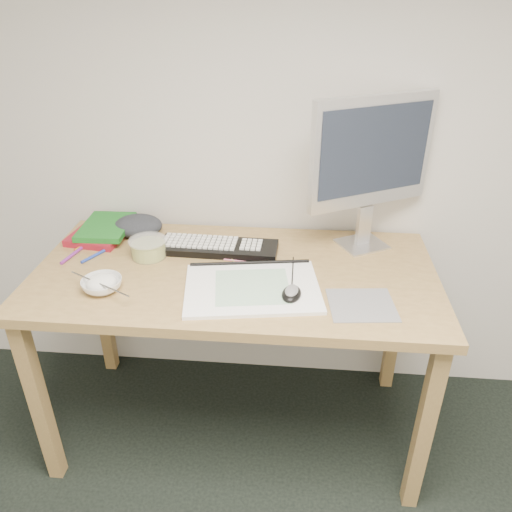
# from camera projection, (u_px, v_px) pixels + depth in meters

# --- Properties ---
(desk) EXTENTS (1.40, 0.70, 0.75)m
(desk) POSITION_uv_depth(u_px,v_px,m) (235.00, 290.00, 1.78)
(desk) COLOR #AA874E
(desk) RESTS_ON ground
(mousepad) EXTENTS (0.22, 0.20, 0.00)m
(mousepad) POSITION_uv_depth(u_px,v_px,m) (362.00, 305.00, 1.55)
(mousepad) COLOR gray
(mousepad) RESTS_ON desk
(sketchpad) EXTENTS (0.48, 0.37, 0.01)m
(sketchpad) POSITION_uv_depth(u_px,v_px,m) (252.00, 288.00, 1.63)
(sketchpad) COLOR white
(sketchpad) RESTS_ON desk
(keyboard) EXTENTS (0.44, 0.15, 0.03)m
(keyboard) POSITION_uv_depth(u_px,v_px,m) (218.00, 247.00, 1.86)
(keyboard) COLOR black
(keyboard) RESTS_ON desk
(monitor) EXTENTS (0.44, 0.26, 0.56)m
(monitor) POSITION_uv_depth(u_px,v_px,m) (372.00, 156.00, 1.74)
(monitor) COLOR silver
(monitor) RESTS_ON desk
(mouse) EXTENTS (0.07, 0.11, 0.03)m
(mouse) POSITION_uv_depth(u_px,v_px,m) (292.00, 291.00, 1.57)
(mouse) COLOR black
(mouse) RESTS_ON sketchpad
(rice_bowl) EXTENTS (0.16, 0.16, 0.04)m
(rice_bowl) POSITION_uv_depth(u_px,v_px,m) (102.00, 285.00, 1.62)
(rice_bowl) COLOR silver
(rice_bowl) RESTS_ON desk
(chopsticks) EXTENTS (0.23, 0.14, 0.02)m
(chopsticks) POSITION_uv_depth(u_px,v_px,m) (100.00, 284.00, 1.58)
(chopsticks) COLOR #AFAFB1
(chopsticks) RESTS_ON rice_bowl
(fruit_tub) EXTENTS (0.15, 0.15, 0.07)m
(fruit_tub) POSITION_uv_depth(u_px,v_px,m) (148.00, 248.00, 1.81)
(fruit_tub) COLOR gold
(fruit_tub) RESTS_ON desk
(book_red) EXTENTS (0.23, 0.28, 0.03)m
(book_red) POSITION_uv_depth(u_px,v_px,m) (103.00, 232.00, 1.98)
(book_red) COLOR maroon
(book_red) RESTS_ON desk
(book_green) EXTENTS (0.19, 0.25, 0.02)m
(book_green) POSITION_uv_depth(u_px,v_px,m) (106.00, 227.00, 1.96)
(book_green) COLOR #19671E
(book_green) RESTS_ON book_red
(cloth_lump) EXTENTS (0.17, 0.15, 0.07)m
(cloth_lump) POSITION_uv_depth(u_px,v_px,m) (138.00, 226.00, 1.98)
(cloth_lump) COLOR #23252A
(cloth_lump) RESTS_ON desk
(pencil_pink) EXTENTS (0.17, 0.03, 0.01)m
(pencil_pink) POSITION_uv_depth(u_px,v_px,m) (247.00, 262.00, 1.78)
(pencil_pink) COLOR #DB6D8C
(pencil_pink) RESTS_ON desk
(pencil_tan) EXTENTS (0.12, 0.15, 0.01)m
(pencil_tan) POSITION_uv_depth(u_px,v_px,m) (236.00, 263.00, 1.78)
(pencil_tan) COLOR tan
(pencil_tan) RESTS_ON desk
(pencil_black) EXTENTS (0.20, 0.01, 0.01)m
(pencil_black) POSITION_uv_depth(u_px,v_px,m) (279.00, 267.00, 1.75)
(pencil_black) COLOR black
(pencil_black) RESTS_ON desk
(marker_blue) EXTENTS (0.07, 0.11, 0.01)m
(marker_blue) POSITION_uv_depth(u_px,v_px,m) (94.00, 256.00, 1.82)
(marker_blue) COLOR #1F39AC
(marker_blue) RESTS_ON desk
(marker_orange) EXTENTS (0.06, 0.12, 0.01)m
(marker_orange) POSITION_uv_depth(u_px,v_px,m) (86.00, 244.00, 1.90)
(marker_orange) COLOR orange
(marker_orange) RESTS_ON desk
(marker_purple) EXTENTS (0.04, 0.14, 0.01)m
(marker_purple) POSITION_uv_depth(u_px,v_px,m) (73.00, 255.00, 1.83)
(marker_purple) COLOR #7A268B
(marker_purple) RESTS_ON desk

